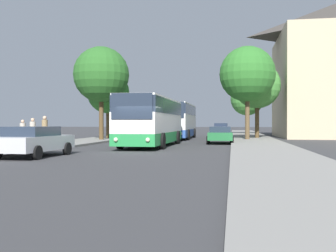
# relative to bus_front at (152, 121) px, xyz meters

# --- Properties ---
(ground_plane) EXTENTS (300.00, 300.00, 0.00)m
(ground_plane) POSITION_rel_bus_front_xyz_m (0.35, -4.57, -1.75)
(ground_plane) COLOR #38383A
(ground_plane) RESTS_ON ground
(sidewalk_left) EXTENTS (4.00, 120.00, 0.15)m
(sidewalk_left) POSITION_rel_bus_front_xyz_m (-6.65, -4.57, -1.67)
(sidewalk_left) COLOR gray
(sidewalk_left) RESTS_ON ground_plane
(sidewalk_right) EXTENTS (4.00, 120.00, 0.15)m
(sidewalk_right) POSITION_rel_bus_front_xyz_m (7.35, -4.57, -1.67)
(sidewalk_right) COLOR gray
(sidewalk_right) RESTS_ON ground_plane
(bus_front) EXTENTS (2.95, 10.76, 3.26)m
(bus_front) POSITION_rel_bus_front_xyz_m (0.00, 0.00, 0.00)
(bus_front) COLOR #238942
(bus_front) RESTS_ON ground_plane
(bus_middle) EXTENTS (2.97, 11.08, 3.51)m
(bus_middle) POSITION_rel_bus_front_xyz_m (0.04, 13.20, 0.12)
(bus_middle) COLOR #2D519E
(bus_middle) RESTS_ON ground_plane
(parked_car_left_curb) EXTENTS (2.31, 4.57, 1.42)m
(parked_car_left_curb) POSITION_rel_bus_front_xyz_m (-3.70, -9.29, -0.99)
(parked_car_left_curb) COLOR #B7B7BC
(parked_car_left_curb) RESTS_ON ground_plane
(parked_car_right_near) EXTENTS (2.11, 4.67, 1.31)m
(parked_car_right_near) POSITION_rel_bus_front_xyz_m (4.49, 4.38, -1.04)
(parked_car_right_near) COLOR #236B38
(parked_car_right_near) RESTS_ON ground_plane
(parked_car_right_far) EXTENTS (2.08, 3.99, 1.59)m
(parked_car_right_far) POSITION_rel_bus_front_xyz_m (4.01, 23.81, -0.93)
(parked_car_right_far) COLOR #233D9E
(parked_car_right_far) RESTS_ON ground_plane
(pedestrian_waiting_near) EXTENTS (0.36, 0.36, 1.65)m
(pedestrian_waiting_near) POSITION_rel_bus_front_xyz_m (-7.65, -3.33, -0.77)
(pedestrian_waiting_near) COLOR #23232D
(pedestrian_waiting_near) RESTS_ON sidewalk_left
(pedestrian_waiting_far) EXTENTS (0.36, 0.36, 1.89)m
(pedestrian_waiting_far) POSITION_rel_bus_front_xyz_m (-6.23, -3.20, -0.64)
(pedestrian_waiting_far) COLOR #23232D
(pedestrian_waiting_far) RESTS_ON sidewalk_left
(pedestrian_walking_back) EXTENTS (0.36, 0.36, 1.75)m
(pedestrian_walking_back) POSITION_rel_bus_front_xyz_m (-6.89, -3.49, -0.71)
(pedestrian_walking_back) COLOR #23232D
(pedestrian_walking_back) RESTS_ON sidewalk_left
(tree_left_near) EXTENTS (4.08, 4.08, 6.45)m
(tree_left_near) POSITION_rel_bus_front_xyz_m (-6.39, 10.11, 2.79)
(tree_left_near) COLOR #513D23
(tree_left_near) RESTS_ON sidewalk_left
(tree_left_far) EXTENTS (4.88, 4.88, 8.14)m
(tree_left_far) POSITION_rel_bus_front_xyz_m (-5.92, 6.70, 4.08)
(tree_left_far) COLOR #513D23
(tree_left_far) RESTS_ON sidewalk_left
(tree_right_near) EXTENTS (4.66, 4.66, 7.20)m
(tree_right_near) POSITION_rel_bus_front_xyz_m (7.50, 30.12, 3.25)
(tree_right_near) COLOR brown
(tree_right_near) RESTS_ON sidewalk_right
(tree_right_mid) EXTENTS (4.57, 4.57, 7.46)m
(tree_right_mid) POSITION_rel_bus_front_xyz_m (7.84, 13.29, 3.55)
(tree_right_mid) COLOR #513D23
(tree_right_mid) RESTS_ON sidewalk_right
(tree_right_far) EXTENTS (4.97, 4.97, 8.31)m
(tree_right_far) POSITION_rel_bus_front_xyz_m (6.76, 9.45, 4.21)
(tree_right_far) COLOR brown
(tree_right_far) RESTS_ON sidewalk_right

